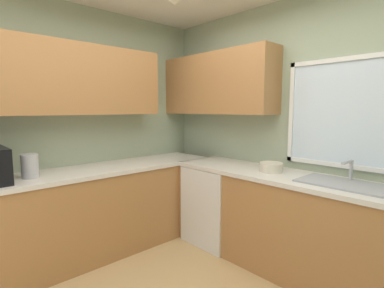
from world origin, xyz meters
name	(u,v)px	position (x,y,z in m)	size (l,w,h in m)	color
room_shell	(189,79)	(-0.35, 0.43, 1.74)	(3.68, 3.36, 2.66)	#9EAD8E
counter_run_left	(84,214)	(-1.47, 0.00, 0.45)	(0.65, 2.97, 0.91)	#AD7542
counter_run_back	(304,227)	(0.21, 1.31, 0.45)	(2.77, 0.65, 0.91)	#AD7542
dishwasher	(218,204)	(-0.81, 1.28, 0.43)	(0.60, 0.60, 0.86)	white
kettle	(30,166)	(-1.45, -0.47, 1.01)	(0.14, 0.14, 0.21)	#B7B7BC
sink_assembly	(343,183)	(0.51, 1.32, 0.92)	(0.67, 0.40, 0.19)	#9EA0A5
bowl	(271,167)	(-0.15, 1.31, 0.95)	(0.22, 0.22, 0.09)	beige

